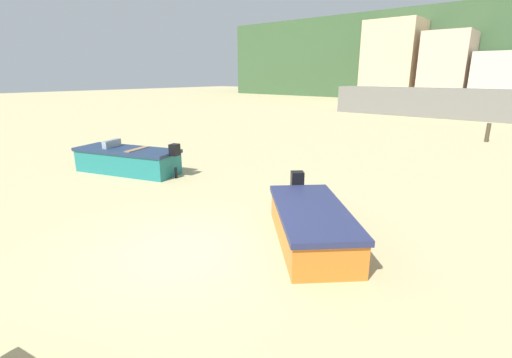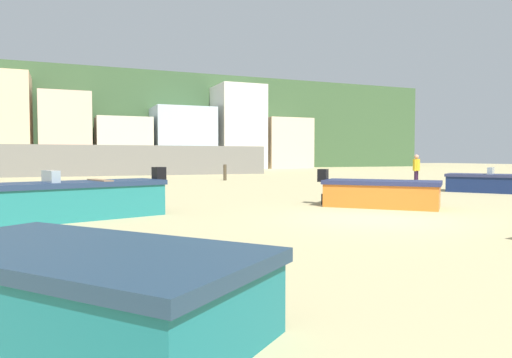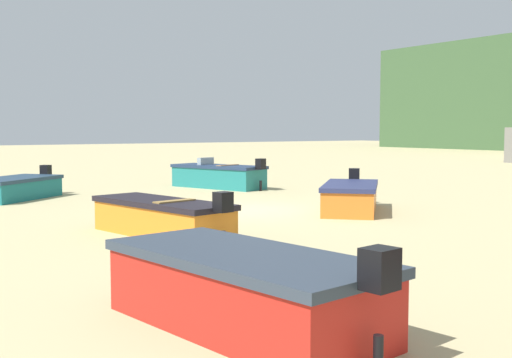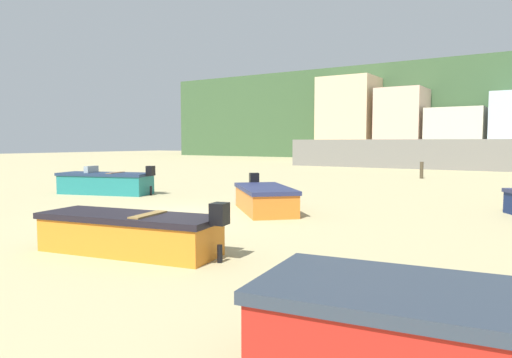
% 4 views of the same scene
% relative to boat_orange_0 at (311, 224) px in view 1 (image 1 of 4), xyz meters
% --- Properties ---
extents(ground_plane, '(160.00, 160.00, 0.00)m').
position_rel_boat_orange_0_xyz_m(ground_plane, '(-1.75, -2.10, -0.41)').
color(ground_plane, tan).
extents(harbor_pier, '(21.36, 2.40, 2.44)m').
position_rel_boat_orange_0_xyz_m(harbor_pier, '(-2.90, 27.90, 0.81)').
color(harbor_pier, slate).
rests_on(harbor_pier, ground).
extents(townhouse_far_left, '(6.85, 5.85, 10.40)m').
position_rel_boat_orange_0_xyz_m(townhouse_far_left, '(-15.32, 44.82, 4.79)').
color(townhouse_far_left, beige).
rests_on(townhouse_far_left, ground).
extents(townhouse_left, '(5.35, 5.58, 8.57)m').
position_rel_boat_orange_0_xyz_m(townhouse_left, '(-8.47, 44.69, 3.88)').
color(townhouse_left, beige).
rests_on(townhouse_left, ground).
extents(townhouse_centre, '(6.12, 5.18, 6.02)m').
position_rel_boat_orange_0_xyz_m(townhouse_centre, '(-2.30, 44.49, 2.60)').
color(townhouse_centre, beige).
rests_on(townhouse_centre, ground).
extents(boat_orange_0, '(3.37, 3.41, 1.12)m').
position_rel_boat_orange_0_xyz_m(boat_orange_0, '(0.00, 0.00, 0.00)').
color(boat_orange_0, orange).
rests_on(boat_orange_0, ground).
extents(boat_teal_5, '(4.32, 2.54, 1.23)m').
position_rel_boat_orange_0_xyz_m(boat_teal_5, '(-8.38, 0.64, 0.06)').
color(boat_teal_5, '#1F7474').
rests_on(boat_teal_5, ground).
extents(mooring_post_near_water, '(0.21, 0.21, 1.02)m').
position_rel_boat_orange_0_xyz_m(mooring_post_near_water, '(0.75, 16.77, 0.10)').
color(mooring_post_near_water, '#443A28').
rests_on(mooring_post_near_water, ground).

